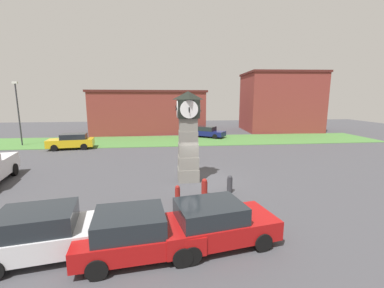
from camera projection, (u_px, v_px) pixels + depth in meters
name	position (u px, v px, depth m)	size (l,w,h in m)	color
ground_plane	(200.00, 181.00, 16.03)	(82.99, 82.99, 0.00)	#424247
clock_tower	(188.00, 136.00, 15.63)	(1.58, 1.64, 5.49)	gray
bollard_near_tower	(230.00, 184.00, 13.95)	(0.29, 0.29, 0.97)	#333338
bollard_mid_row	(204.00, 188.00, 13.36)	(0.31, 0.31, 0.98)	maroon
bollard_far_row	(178.00, 194.00, 12.69)	(0.25, 0.25, 0.86)	maroon
car_navy_sedan	(46.00, 232.00, 8.34)	(4.40, 2.60, 1.59)	silver
car_near_tower	(137.00, 233.00, 8.36)	(4.22, 2.47, 1.51)	#A51111
car_by_building	(215.00, 223.00, 9.03)	(4.35, 2.66, 1.53)	#A51111
car_far_lot	(207.00, 132.00, 33.14)	(4.56, 3.89, 1.43)	navy
car_silver_hatch	(72.00, 141.00, 25.75)	(4.51, 2.38, 1.54)	gold
street_lamp_near_road	(18.00, 109.00, 26.98)	(0.50, 0.24, 6.75)	#333338
warehouse_blue_far	(149.00, 112.00, 37.91)	(16.55, 9.20, 6.09)	maroon
storefront_low_left	(280.00, 102.00, 39.76)	(11.53, 9.28, 8.84)	maroon
grass_verge_far	(172.00, 141.00, 30.77)	(49.80, 7.75, 0.04)	#477A38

